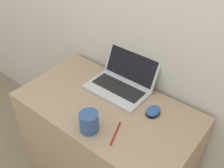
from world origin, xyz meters
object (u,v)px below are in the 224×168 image
(laptop, at_px, (122,80))
(computer_mouse, at_px, (153,111))
(pen, at_px, (116,133))
(drink_cup, at_px, (89,122))

(laptop, height_order, computer_mouse, laptop)
(laptop, bearing_deg, computer_mouse, -16.77)
(pen, bearing_deg, laptop, 122.15)
(drink_cup, relative_size, pen, 0.71)
(laptop, relative_size, drink_cup, 3.40)
(laptop, relative_size, pen, 2.40)
(computer_mouse, bearing_deg, drink_cup, -122.39)
(drink_cup, xyz_separation_m, pen, (0.12, 0.06, -0.05))
(laptop, bearing_deg, drink_cup, -78.05)
(laptop, distance_m, computer_mouse, 0.29)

